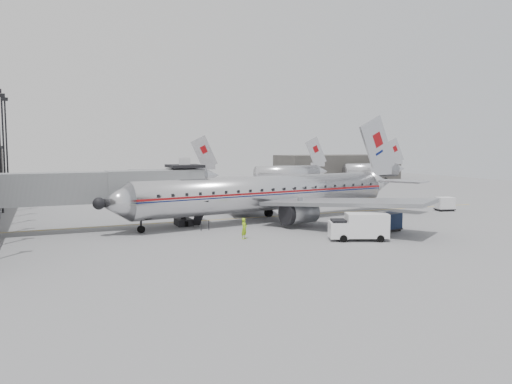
# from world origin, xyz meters

# --- Properties ---
(ground) EXTENTS (160.00, 160.00, 0.00)m
(ground) POSITION_xyz_m (0.00, 0.00, 0.00)
(ground) COLOR slate
(ground) RESTS_ON ground
(hangar) EXTENTS (30.00, 12.00, 6.00)m
(hangar) POSITION_xyz_m (45.00, 60.00, 3.00)
(hangar) COLOR #3A3735
(hangar) RESTS_ON ground
(apron_line) EXTENTS (60.00, 0.15, 0.01)m
(apron_line) POSITION_xyz_m (3.00, 6.00, 0.01)
(apron_line) COLOR gold
(apron_line) RESTS_ON ground
(jet_bridge) EXTENTS (21.00, 6.20, 7.10)m
(jet_bridge) POSITION_xyz_m (-16.66, 3.67, 4.18)
(jet_bridge) COLOR slate
(jet_bridge) RESTS_ON ground
(distant_aircraft_near) EXTENTS (16.39, 3.20, 10.26)m
(distant_aircraft_near) POSITION_xyz_m (-1.79, 42.00, 2.73)
(distant_aircraft_near) COLOR silver
(distant_aircraft_near) RESTS_ON ground
(distant_aircraft_mid) EXTENTS (16.39, 3.20, 10.26)m
(distant_aircraft_mid) POSITION_xyz_m (24.21, 46.00, 2.73)
(distant_aircraft_mid) COLOR silver
(distant_aircraft_mid) RESTS_ON ground
(distant_aircraft_far) EXTENTS (16.39, 3.20, 10.26)m
(distant_aircraft_far) POSITION_xyz_m (48.21, 50.00, 2.73)
(distant_aircraft_far) COLOR silver
(distant_aircraft_far) RESTS_ON ground
(airliner) EXTENTS (38.55, 35.44, 12.26)m
(airliner) POSITION_xyz_m (0.76, 3.13, 3.08)
(airliner) COLOR silver
(airliner) RESTS_ON ground
(service_van) EXTENTS (5.46, 3.77, 2.40)m
(service_van) POSITION_xyz_m (2.83, -10.58, 1.26)
(service_van) COLOR white
(service_van) RESTS_ON ground
(baggage_cart_navy) EXTENTS (2.59, 2.20, 1.77)m
(baggage_cart_navy) POSITION_xyz_m (8.35, -7.61, 0.94)
(baggage_cart_navy) COLOR black
(baggage_cart_navy) RESTS_ON ground
(baggage_cart_white) EXTENTS (2.53, 2.14, 1.73)m
(baggage_cart_white) POSITION_xyz_m (24.60, 2.00, 0.92)
(baggage_cart_white) COLOR silver
(baggage_cart_white) RESTS_ON ground
(ramp_worker) EXTENTS (0.82, 0.78, 1.88)m
(ramp_worker) POSITION_xyz_m (-6.26, -6.00, 0.94)
(ramp_worker) COLOR #97CD18
(ramp_worker) RESTS_ON ground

